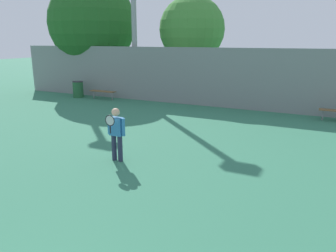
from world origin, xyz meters
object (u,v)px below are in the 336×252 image
object	(u,v)px
light_pole_near_left	(70,7)
trash_bin	(78,89)
bench_courtside_near	(103,92)
tree_green_tall	(192,30)
light_pole_center_back	(134,6)
tree_green_broad	(92,23)
tennis_player	(116,131)

from	to	relation	value
light_pole_near_left	trash_bin	xyz separation A→B (m)	(1.50, -1.52, -4.93)
bench_courtside_near	tree_green_tall	bearing A→B (deg)	47.68
light_pole_center_back	bench_courtside_near	bearing A→B (deg)	-142.00
light_pole_center_back	tree_green_broad	bearing A→B (deg)	160.23
light_pole_center_back	tree_green_tall	distance (m)	4.02
tennis_player	trash_bin	size ratio (longest dim) A/B	1.60
tennis_player	trash_bin	bearing A→B (deg)	137.00
trash_bin	tree_green_tall	world-z (taller)	tree_green_tall
tennis_player	tree_green_tall	world-z (taller)	tree_green_tall
tree_green_tall	light_pole_center_back	bearing A→B (deg)	-127.40
tennis_player	bench_courtside_near	bearing A→B (deg)	129.90
tennis_player	light_pole_center_back	world-z (taller)	light_pole_center_back
tree_green_broad	tennis_player	bearing A→B (deg)	-49.43
light_pole_near_left	trash_bin	world-z (taller)	light_pole_near_left
bench_courtside_near	tree_green_broad	distance (m)	5.53
bench_courtside_near	trash_bin	distance (m)	1.74
tennis_player	tree_green_tall	distance (m)	13.02
bench_courtside_near	light_pole_center_back	size ratio (longest dim) A/B	0.18
tennis_player	tree_green_broad	world-z (taller)	tree_green_broad
tree_green_tall	tree_green_broad	bearing A→B (deg)	-166.60
tree_green_tall	bench_courtside_near	bearing A→B (deg)	-132.32
tennis_player	tree_green_broad	xyz separation A→B (m)	(-9.24, 10.79, 3.60)
light_pole_center_back	tree_green_broad	world-z (taller)	light_pole_center_back
light_pole_near_left	tree_green_broad	distance (m)	1.72
light_pole_near_left	tree_green_tall	world-z (taller)	light_pole_near_left
tree_green_broad	light_pole_center_back	bearing A→B (deg)	-19.77
bench_courtside_near	light_pole_near_left	size ratio (longest dim) A/B	0.17
light_pole_center_back	trash_bin	size ratio (longest dim) A/B	9.49
bench_courtside_near	tree_green_broad	world-z (taller)	tree_green_broad
bench_courtside_near	light_pole_near_left	bearing A→B (deg)	156.71
tree_green_tall	tree_green_broad	size ratio (longest dim) A/B	0.83
trash_bin	tree_green_broad	world-z (taller)	tree_green_broad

